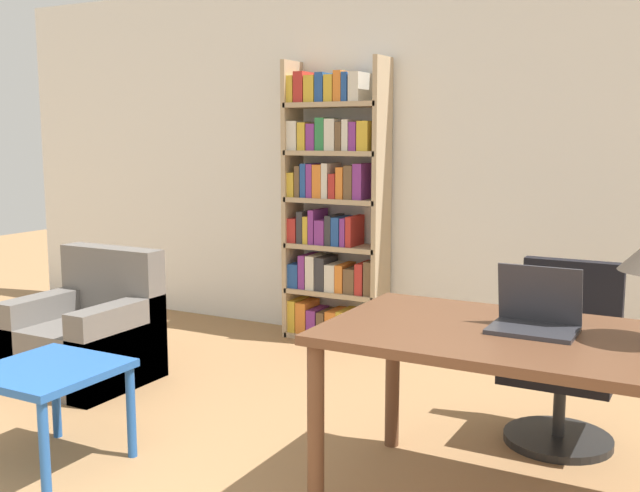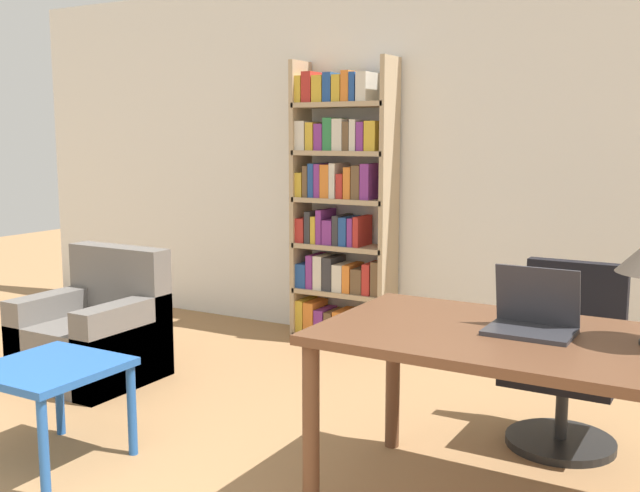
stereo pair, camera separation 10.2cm
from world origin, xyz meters
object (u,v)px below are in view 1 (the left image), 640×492
armchair (88,338)px  bookshelf (332,207)px  side_table_blue (49,382)px  desk (517,356)px  office_chair (564,362)px  laptop (535,317)px

armchair → bookshelf: size_ratio=0.39×
side_table_blue → armchair: (-0.77, 0.99, -0.14)m
armchair → bookshelf: 1.97m
desk → side_table_blue: bearing=-163.7°
office_chair → armchair: 2.84m
laptop → side_table_blue: laptop is taller
laptop → office_chair: size_ratio=0.37×
desk → bookshelf: size_ratio=0.73×
laptop → side_table_blue: 2.19m
laptop → bookshelf: 2.74m
laptop → armchair: size_ratio=0.41×
side_table_blue → bookshelf: 2.66m
office_chair → side_table_blue: bearing=-144.1°
desk → laptop: (0.05, 0.06, 0.15)m
desk → office_chair: bearing=88.0°
desk → armchair: armchair is taller
side_table_blue → armchair: size_ratio=0.72×
armchair → bookshelf: bearing=60.6°
office_chair → armchair: bearing=-170.4°
laptop → bookshelf: size_ratio=0.16×
armchair → laptop: bearing=-7.0°
desk → bookshelf: (-1.87, 2.01, 0.34)m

